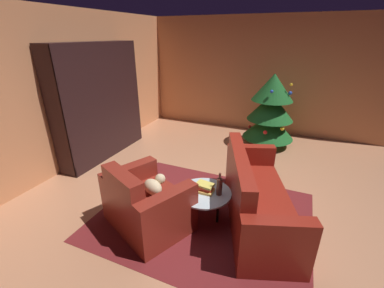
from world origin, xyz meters
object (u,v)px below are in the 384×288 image
book_stack_on_table (205,188)px  bottle_on_table (219,186)px  bookshelf_unit (104,102)px  couch_red (255,199)px  armchair_red (146,204)px  coffee_table (204,194)px  decorated_tree (271,110)px

book_stack_on_table → bottle_on_table: bearing=1.1°
bookshelf_unit → couch_red: size_ratio=1.08×
armchair_red → bottle_on_table: (0.79, 0.43, 0.21)m
bookshelf_unit → bottle_on_table: (2.68, -1.15, -0.51)m
coffee_table → bottle_on_table: bottle_on_table is taller
coffee_table → bottle_on_table: bearing=7.3°
armchair_red → coffee_table: armchair_red is taller
decorated_tree → bookshelf_unit: bearing=-150.7°
decorated_tree → armchair_red: bearing=-107.5°
bookshelf_unit → armchair_red: bearing=-40.0°
book_stack_on_table → bottle_on_table: bottle_on_table is taller
coffee_table → decorated_tree: decorated_tree is taller
bookshelf_unit → bottle_on_table: size_ratio=7.07×
bookshelf_unit → armchair_red: bookshelf_unit is taller
bottle_on_table → coffee_table: bearing=-172.7°
couch_red → bookshelf_unit: bearing=162.9°
bottle_on_table → decorated_tree: size_ratio=0.20×
bottle_on_table → decorated_tree: (0.22, 2.78, 0.27)m
bookshelf_unit → decorated_tree: 3.33m
book_stack_on_table → bottle_on_table: 0.20m
bookshelf_unit → coffee_table: 2.84m
couch_red → decorated_tree: decorated_tree is taller
bookshelf_unit → armchair_red: 2.56m
coffee_table → book_stack_on_table: book_stack_on_table is taller
bookshelf_unit → coffee_table: bearing=-25.3°
bookshelf_unit → book_stack_on_table: size_ratio=8.97×
bookshelf_unit → bottle_on_table: bearing=-23.3°
couch_red → decorated_tree: (-0.20, 2.58, 0.48)m
bottle_on_table → bookshelf_unit: bearing=156.7°
bottle_on_table → book_stack_on_table: bearing=-178.9°
bookshelf_unit → bottle_on_table: bookshelf_unit is taller
coffee_table → book_stack_on_table: size_ratio=2.91×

